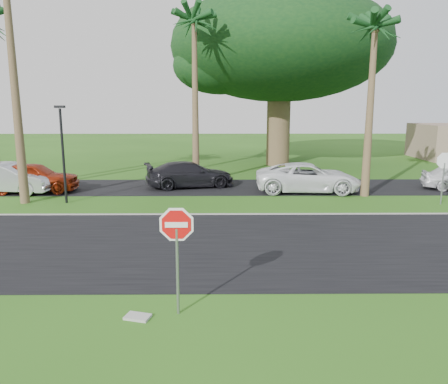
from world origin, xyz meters
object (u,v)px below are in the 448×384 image
stop_sign_far (444,168)px  car_dark (190,175)px  stop_sign_near (177,239)px  car_red (33,177)px  car_silver (10,178)px  car_minivan (308,178)px

stop_sign_far → car_dark: stop_sign_far is taller
stop_sign_near → car_red: size_ratio=0.55×
stop_sign_near → car_red: stop_sign_near is taller
stop_sign_far → car_red: (-20.68, 3.10, -0.96)m
car_silver → car_minivan: (16.01, 0.18, -0.02)m
car_red → car_minivan: car_red is taller
stop_sign_near → stop_sign_far: bearing=43.7°
stop_sign_near → car_minivan: 15.20m
car_minivan → car_red: bearing=92.8°
car_silver → car_dark: car_silver is taller
car_dark → car_minivan: size_ratio=0.89×
car_dark → car_minivan: car_minivan is taller
car_silver → stop_sign_far: bearing=-89.7°
car_red → car_dark: bearing=-84.2°
car_red → car_dark: (8.40, 1.40, -0.09)m
car_minivan → stop_sign_near: bearing=160.9°
car_silver → car_dark: 9.64m
car_dark → car_minivan: bearing=-117.6°
car_silver → car_minivan: size_ratio=0.87×
stop_sign_near → car_dark: (-0.78, 15.50, -1.04)m
stop_sign_near → car_silver: size_ratio=0.54×
car_silver → car_red: 1.13m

